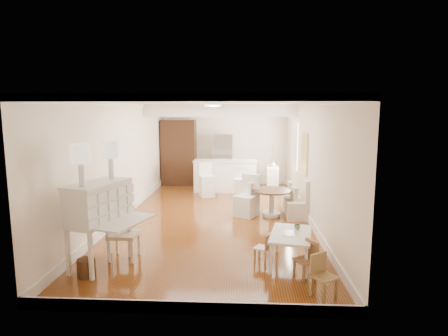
# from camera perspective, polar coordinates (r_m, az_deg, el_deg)

# --- Properties ---
(room) EXTENTS (9.00, 9.04, 2.82)m
(room) POSITION_cam_1_polar(r_m,az_deg,el_deg) (9.30, -1.03, 4.85)
(room) COLOR brown
(room) RESTS_ON ground
(secretary_bureau) EXTENTS (1.42, 1.44, 1.44)m
(secretary_bureau) POSITION_cam_1_polar(r_m,az_deg,el_deg) (6.64, -18.41, -8.16)
(secretary_bureau) COLOR white
(secretary_bureau) RESTS_ON ground
(gustavian_armchair) EXTENTS (0.53, 0.53, 0.91)m
(gustavian_armchair) POSITION_cam_1_polar(r_m,az_deg,el_deg) (6.92, -15.04, -9.64)
(gustavian_armchair) COLOR silver
(gustavian_armchair) RESTS_ON ground
(wicker_basket) EXTENTS (0.33, 0.33, 0.29)m
(wicker_basket) POSITION_cam_1_polar(r_m,az_deg,el_deg) (6.48, -20.24, -14.07)
(wicker_basket) COLOR #4F3018
(wicker_basket) RESTS_ON ground
(kids_table) EXTENTS (0.86, 1.20, 0.55)m
(kids_table) POSITION_cam_1_polar(r_m,az_deg,el_deg) (6.61, 10.11, -12.01)
(kids_table) COLOR white
(kids_table) RESTS_ON ground
(kids_chair_a) EXTENTS (0.40, 0.40, 0.61)m
(kids_chair_a) POSITION_cam_1_polar(r_m,az_deg,el_deg) (6.11, 12.28, -13.49)
(kids_chair_a) COLOR olive
(kids_chair_a) RESTS_ON ground
(kids_chair_b) EXTENTS (0.34, 0.34, 0.52)m
(kids_chair_b) POSITION_cam_1_polar(r_m,az_deg,el_deg) (6.64, 5.88, -11.94)
(kids_chair_b) COLOR #AF864F
(kids_chair_b) RESTS_ON ground
(kids_chair_c) EXTENTS (0.41, 0.41, 0.62)m
(kids_chair_c) POSITION_cam_1_polar(r_m,az_deg,el_deg) (5.62, 15.05, -15.63)
(kids_chair_c) COLOR olive
(kids_chair_c) RESTS_ON ground
(banquette) EXTENTS (0.52, 1.60, 0.98)m
(banquette) POSITION_cam_1_polar(r_m,az_deg,el_deg) (9.75, 10.61, -3.98)
(banquette) COLOR silver
(banquette) RESTS_ON ground
(dining_table) EXTENTS (1.07, 1.07, 0.66)m
(dining_table) POSITION_cam_1_polar(r_m,az_deg,el_deg) (9.44, 7.27, -5.31)
(dining_table) COLOR #4B2A18
(dining_table) RESTS_ON ground
(slip_chair_near) EXTENTS (0.68, 0.69, 1.03)m
(slip_chair_near) POSITION_cam_1_polar(r_m,az_deg,el_deg) (9.34, 3.43, -4.24)
(slip_chair_near) COLOR white
(slip_chair_near) RESTS_ON ground
(slip_chair_far) EXTENTS (0.56, 0.56, 0.82)m
(slip_chair_far) POSITION_cam_1_polar(r_m,az_deg,el_deg) (9.65, 3.78, -4.47)
(slip_chair_far) COLOR silver
(slip_chair_far) RESTS_ON ground
(breakfast_counter) EXTENTS (2.05, 0.65, 1.03)m
(breakfast_counter) POSITION_cam_1_polar(r_m,az_deg,el_deg) (12.22, 0.18, -1.19)
(breakfast_counter) COLOR white
(breakfast_counter) RESTS_ON ground
(bar_stool_left) EXTENTS (0.53, 0.53, 1.04)m
(bar_stool_left) POSITION_cam_1_polar(r_m,az_deg,el_deg) (11.46, -2.60, -1.84)
(bar_stool_left) COLOR white
(bar_stool_left) RESTS_ON ground
(bar_stool_right) EXTENTS (0.37, 0.37, 0.93)m
(bar_stool_right) POSITION_cam_1_polar(r_m,az_deg,el_deg) (11.36, 2.55, -2.20)
(bar_stool_right) COLOR white
(bar_stool_right) RESTS_ON ground
(pantry_cabinet) EXTENTS (1.20, 0.60, 2.30)m
(pantry_cabinet) POSITION_cam_1_polar(r_m,az_deg,el_deg) (13.39, -6.88, 2.35)
(pantry_cabinet) COLOR #381E11
(pantry_cabinet) RESTS_ON ground
(fridge) EXTENTS (0.75, 0.65, 1.80)m
(fridge) POSITION_cam_1_polar(r_m,az_deg,el_deg) (13.20, 1.27, 1.22)
(fridge) COLOR silver
(fridge) RESTS_ON ground
(sideboard) EXTENTS (0.43, 0.87, 0.81)m
(sideboard) POSITION_cam_1_polar(r_m,az_deg,el_deg) (12.40, 7.43, -1.64)
(sideboard) COLOR white
(sideboard) RESTS_ON ground
(pencil_cup) EXTENTS (0.12, 0.12, 0.09)m
(pencil_cup) POSITION_cam_1_polar(r_m,az_deg,el_deg) (6.74, 11.08, -8.77)
(pencil_cup) COLOR #5C9356
(pencil_cup) RESTS_ON kids_table
(branch_vase) EXTENTS (0.20, 0.20, 0.18)m
(branch_vase) POSITION_cam_1_polar(r_m,az_deg,el_deg) (12.29, 7.52, 0.60)
(branch_vase) COLOR silver
(branch_vase) RESTS_ON sideboard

